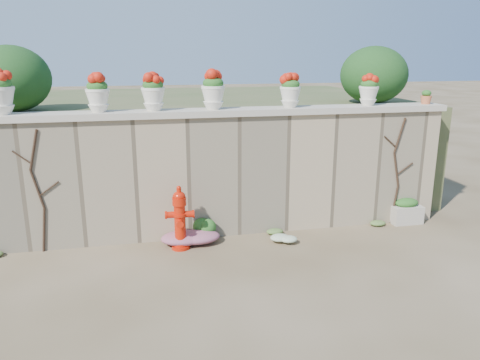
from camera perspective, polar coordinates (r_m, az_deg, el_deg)
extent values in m
plane|color=brown|center=(6.44, -0.66, -12.20)|extent=(80.00, 80.00, 0.00)
cube|color=#9E8969|center=(7.74, -3.34, 0.49)|extent=(8.00, 0.40, 2.00)
cube|color=#B8AF9C|center=(7.55, -3.47, 8.22)|extent=(8.10, 0.52, 0.10)
cube|color=#384C23|center=(10.84, -5.97, 4.71)|extent=(9.00, 6.00, 2.00)
ellipsoid|color=#143814|center=(8.86, -26.15, 11.02)|extent=(1.30, 1.30, 1.10)
ellipsoid|color=#143814|center=(9.73, 15.99, 12.21)|extent=(1.30, 1.30, 1.10)
cylinder|color=black|center=(7.80, -22.79, -5.63)|extent=(0.12, 0.04, 0.70)
cylinder|color=black|center=(7.61, -23.47, -1.05)|extent=(0.17, 0.04, 0.61)
cylinder|color=black|center=(7.47, -23.88, 3.38)|extent=(0.18, 0.04, 0.61)
cylinder|color=black|center=(7.58, -22.25, -0.98)|extent=(0.30, 0.02, 0.22)
cylinder|color=black|center=(7.53, -25.10, 2.54)|extent=(0.25, 0.02, 0.21)
cylinder|color=black|center=(8.81, 18.30, -2.85)|extent=(0.12, 0.04, 0.70)
cylinder|color=black|center=(8.62, 18.51, 1.25)|extent=(0.17, 0.04, 0.61)
cylinder|color=black|center=(8.51, 18.91, 5.17)|extent=(0.18, 0.04, 0.61)
cylinder|color=black|center=(8.71, 19.45, 1.30)|extent=(0.30, 0.02, 0.22)
cylinder|color=black|center=(8.44, 17.83, 4.49)|extent=(0.25, 0.02, 0.21)
cylinder|color=red|center=(7.48, -7.22, -8.06)|extent=(0.29, 0.29, 0.05)
cylinder|color=red|center=(7.33, -7.32, -5.31)|extent=(0.17, 0.17, 0.63)
cylinder|color=red|center=(7.28, -7.36, -4.19)|extent=(0.21, 0.21, 0.04)
cylinder|color=red|center=(7.21, -7.42, -2.58)|extent=(0.21, 0.21, 0.12)
ellipsoid|color=red|center=(7.18, -7.45, -1.80)|extent=(0.19, 0.19, 0.14)
cylinder|color=red|center=(7.16, -7.47, -1.18)|extent=(0.07, 0.07, 0.10)
cylinder|color=red|center=(7.28, -8.49, -4.23)|extent=(0.15, 0.11, 0.10)
cylinder|color=red|center=(7.28, -6.24, -4.14)|extent=(0.15, 0.11, 0.10)
cylinder|color=red|center=(7.21, -7.32, -5.25)|extent=(0.10, 0.11, 0.09)
cube|color=#B8AF9C|center=(8.95, 19.53, -3.94)|extent=(0.55, 0.32, 0.32)
ellipsoid|color=#1E5119|center=(8.89, 19.66, -2.63)|extent=(0.42, 0.26, 0.17)
ellipsoid|color=#1E5119|center=(7.71, -4.41, -5.43)|extent=(0.53, 0.48, 0.50)
ellipsoid|color=#CE2990|center=(7.53, -6.46, -6.99)|extent=(1.00, 0.67, 0.27)
ellipsoid|color=white|center=(7.61, 5.38, -7.03)|extent=(0.52, 0.42, 0.19)
ellipsoid|color=#1E5119|center=(7.44, -17.03, 10.89)|extent=(0.31, 0.31, 0.19)
ellipsoid|color=red|center=(7.44, -17.08, 11.48)|extent=(0.27, 0.27, 0.19)
ellipsoid|color=#1E5119|center=(7.42, -10.58, 11.34)|extent=(0.32, 0.32, 0.19)
ellipsoid|color=red|center=(7.42, -10.61, 11.95)|extent=(0.28, 0.28, 0.20)
ellipsoid|color=#1E5119|center=(7.51, -3.30, 11.72)|extent=(0.33, 0.33, 0.20)
ellipsoid|color=red|center=(7.50, -3.31, 12.34)|extent=(0.29, 0.29, 0.20)
ellipsoid|color=#1E5119|center=(7.81, 6.17, 11.53)|extent=(0.30, 0.30, 0.18)
ellipsoid|color=red|center=(7.80, 6.19, 12.08)|extent=(0.26, 0.26, 0.19)
ellipsoid|color=#1E5119|center=(8.35, 15.47, 11.21)|extent=(0.29, 0.29, 0.17)
ellipsoid|color=red|center=(8.35, 15.50, 11.70)|extent=(0.25, 0.25, 0.18)
ellipsoid|color=#1E5119|center=(8.92, 21.78, 9.74)|extent=(0.16, 0.16, 0.11)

